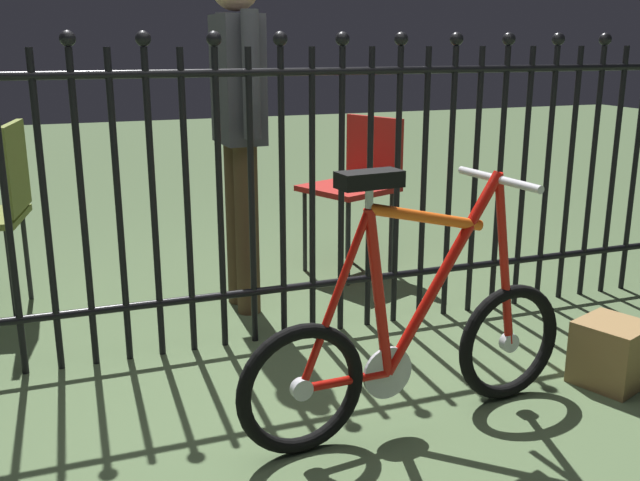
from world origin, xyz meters
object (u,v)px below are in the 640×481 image
object	(u,v)px
bicycle	(413,342)
person_visitor	(239,110)
chair_red	(359,177)
display_crate	(611,353)

from	to	relation	value
bicycle	person_visitor	size ratio (longest dim) A/B	0.78
chair_red	display_crate	bearing A→B (deg)	-78.78
bicycle	display_crate	distance (m)	0.86
bicycle	person_visitor	distance (m)	1.47
bicycle	display_crate	xyz separation A→B (m)	(0.85, 0.01, -0.17)
display_crate	chair_red	bearing A→B (deg)	101.22
person_visitor	display_crate	xyz separation A→B (m)	(1.09, -1.28, -0.83)
chair_red	person_visitor	distance (m)	0.95
bicycle	person_visitor	bearing A→B (deg)	100.86
display_crate	bicycle	bearing A→B (deg)	-179.54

